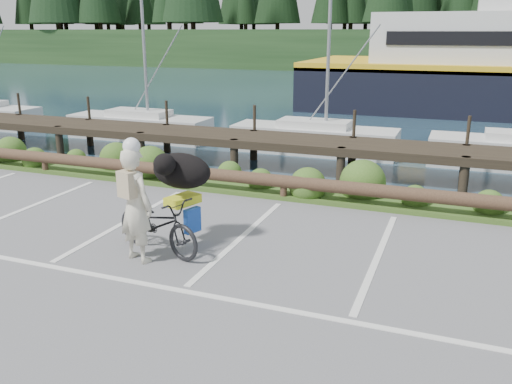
% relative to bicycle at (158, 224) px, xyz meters
% --- Properties ---
extents(ground, '(72.00, 72.00, 0.00)m').
position_rel_bicycle_xyz_m(ground, '(1.14, -0.83, -0.52)').
color(ground, '#5B5A5D').
extents(harbor_backdrop, '(170.00, 160.00, 30.00)m').
position_rel_bicycle_xyz_m(harbor_backdrop, '(1.54, 77.58, -0.52)').
color(harbor_backdrop, '#1A3040').
rests_on(harbor_backdrop, ground).
extents(vegetation_strip, '(34.00, 1.60, 0.10)m').
position_rel_bicycle_xyz_m(vegetation_strip, '(1.14, 4.47, -0.47)').
color(vegetation_strip, '#3D5B21').
rests_on(vegetation_strip, ground).
extents(log_rail, '(32.00, 0.30, 0.60)m').
position_rel_bicycle_xyz_m(log_rail, '(1.14, 3.77, -0.52)').
color(log_rail, '#443021').
rests_on(log_rail, ground).
extents(bicycle, '(2.11, 1.26, 1.04)m').
position_rel_bicycle_xyz_m(bicycle, '(0.00, 0.00, 0.00)').
color(bicycle, black).
rests_on(bicycle, ground).
extents(cyclist, '(0.84, 0.67, 1.99)m').
position_rel_bicycle_xyz_m(cyclist, '(-0.14, -0.44, 0.47)').
color(cyclist, beige).
rests_on(cyclist, ground).
extents(dog, '(0.88, 1.26, 0.66)m').
position_rel_bicycle_xyz_m(dog, '(0.19, 0.61, 0.85)').
color(dog, black).
rests_on(dog, bicycle).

